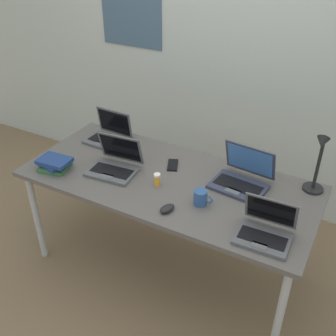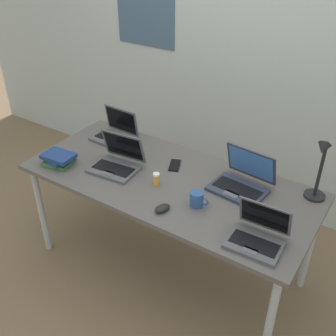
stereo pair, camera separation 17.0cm
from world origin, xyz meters
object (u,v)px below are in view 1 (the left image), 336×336
at_px(desk_lamp, 318,164).
at_px(pill_bottle, 157,179).
at_px(laptop_far_corner, 109,136).
at_px(coffee_mug, 201,198).
at_px(laptop_back_right, 115,165).
at_px(cell_phone, 173,165).
at_px(book_stack, 55,164).
at_px(laptop_near_mouse, 265,231).
at_px(laptop_by_keyboard, 242,178).
at_px(computer_mouse, 167,208).

height_order(desk_lamp, pill_bottle, desk_lamp).
distance_m(laptop_far_corner, coffee_mug, 0.95).
height_order(laptop_back_right, pill_bottle, laptop_back_right).
xyz_separation_m(desk_lamp, cell_phone, (-0.85, -0.13, -0.19)).
bearing_deg(book_stack, laptop_near_mouse, 0.60).
height_order(laptop_far_corner, cell_phone, laptop_far_corner).
relative_size(laptop_by_keyboard, cell_phone, 2.52).
xyz_separation_m(laptop_by_keyboard, coffee_mug, (-0.14, -0.29, -0.00)).
relative_size(cell_phone, book_stack, 0.63).
bearing_deg(coffee_mug, laptop_by_keyboard, 64.73).
xyz_separation_m(cell_phone, book_stack, (-0.64, -0.39, 0.03)).
bearing_deg(book_stack, laptop_far_corner, 79.39).
height_order(desk_lamp, laptop_by_keyboard, desk_lamp).
bearing_deg(laptop_far_corner, laptop_by_keyboard, -3.84).
height_order(laptop_near_mouse, cell_phone, laptop_near_mouse).
height_order(laptop_far_corner, pill_bottle, laptop_far_corner).
bearing_deg(desk_lamp, pill_bottle, -156.27).
xyz_separation_m(pill_bottle, book_stack, (-0.66, -0.15, -0.00)).
relative_size(desk_lamp, laptop_back_right, 1.26).
height_order(laptop_back_right, book_stack, laptop_back_right).
xyz_separation_m(laptop_back_right, book_stack, (-0.35, -0.16, -0.01)).
xyz_separation_m(laptop_by_keyboard, cell_phone, (-0.46, -0.01, -0.04)).
bearing_deg(laptop_far_corner, cell_phone, -7.72).
distance_m(book_stack, coffee_mug, 0.97).
xyz_separation_m(laptop_near_mouse, laptop_far_corner, (-1.27, 0.45, 0.00)).
xyz_separation_m(laptop_back_right, laptop_near_mouse, (1.01, -0.15, -0.00)).
distance_m(laptop_near_mouse, coffee_mug, 0.40).
distance_m(laptop_near_mouse, computer_mouse, 0.53).
xyz_separation_m(laptop_far_corner, computer_mouse, (0.74, -0.50, -0.03)).
distance_m(laptop_back_right, cell_phone, 0.37).
height_order(laptop_by_keyboard, book_stack, laptop_by_keyboard).
relative_size(computer_mouse, coffee_mug, 0.85).
xyz_separation_m(desk_lamp, laptop_near_mouse, (-0.13, -0.50, -0.16)).
height_order(laptop_far_corner, book_stack, laptop_far_corner).
relative_size(laptop_far_corner, book_stack, 1.35).
bearing_deg(laptop_back_right, laptop_by_keyboard, 17.05).
xyz_separation_m(computer_mouse, pill_bottle, (-0.17, 0.19, 0.02)).
relative_size(laptop_back_right, coffee_mug, 2.80).
xyz_separation_m(laptop_by_keyboard, pill_bottle, (-0.44, -0.24, -0.01)).
distance_m(laptop_back_right, laptop_far_corner, 0.40).
distance_m(desk_lamp, book_stack, 1.58).
relative_size(laptop_near_mouse, computer_mouse, 2.86).
relative_size(laptop_near_mouse, laptop_far_corner, 0.95).
distance_m(laptop_by_keyboard, computer_mouse, 0.51).
bearing_deg(desk_lamp, book_stack, -160.91).
xyz_separation_m(laptop_by_keyboard, laptop_far_corner, (-1.01, 0.07, -0.00)).
distance_m(laptop_by_keyboard, laptop_far_corner, 1.02).
relative_size(laptop_back_right, book_stack, 1.47).
bearing_deg(coffee_mug, desk_lamp, 37.95).
bearing_deg(pill_bottle, laptop_near_mouse, -11.15).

